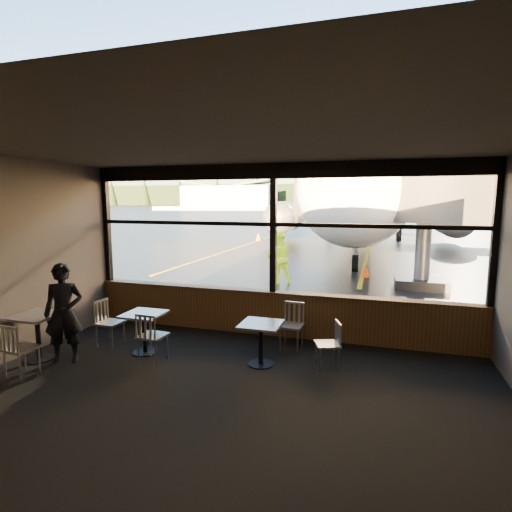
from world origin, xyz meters
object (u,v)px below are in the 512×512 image
at_px(ground_crew, 279,258).
at_px(cafe_table_mid, 145,333).
at_px(cone_nose, 365,271).
at_px(cafe_table_near, 261,344).
at_px(chair_left_s, 21,349).
at_px(cafe_table_left, 38,337).
at_px(passenger, 64,313).
at_px(cone_wing, 258,237).
at_px(airliner, 366,156).
at_px(jet_bridge, 434,209).
at_px(chair_mid_s, 153,336).
at_px(chair_mid_w, 110,323).
at_px(chair_near_e, 327,345).
at_px(chair_near_n, 291,326).

bearing_deg(ground_crew, cafe_table_mid, 54.00).
bearing_deg(cone_nose, cafe_table_near, -99.21).
distance_m(cafe_table_near, chair_left_s, 3.83).
bearing_deg(cafe_table_left, passenger, 7.56).
bearing_deg(chair_left_s, cafe_table_left, 118.74).
bearing_deg(cone_wing, cafe_table_mid, -78.78).
height_order(chair_left_s, cone_wing, chair_left_s).
xyz_separation_m(cafe_table_near, cone_nose, (1.41, 8.70, -0.13)).
height_order(cafe_table_near, passenger, passenger).
xyz_separation_m(cafe_table_near, passenger, (-3.26, -0.87, 0.50)).
bearing_deg(chair_left_s, cone_wing, 101.80).
relative_size(airliner, chair_left_s, 42.94).
bearing_deg(airliner, cafe_table_mid, -98.36).
bearing_deg(ground_crew, chair_left_s, 46.17).
relative_size(jet_bridge, cafe_table_mid, 15.38).
height_order(chair_mid_s, chair_mid_w, same).
distance_m(chair_mid_s, cone_nose, 9.67).
relative_size(cafe_table_near, cafe_table_mid, 0.97).
distance_m(cafe_table_left, cone_wing, 21.68).
height_order(chair_left_s, ground_crew, ground_crew).
bearing_deg(cone_nose, cone_wing, 122.91).
relative_size(jet_bridge, chair_mid_s, 12.90).
distance_m(chair_mid_s, chair_left_s, 2.02).
distance_m(chair_left_s, ground_crew, 8.48).
height_order(cafe_table_near, cafe_table_mid, cafe_table_mid).
height_order(airliner, chair_mid_w, airliner).
bearing_deg(cone_nose, jet_bridge, -39.81).
relative_size(chair_near_e, ground_crew, 0.45).
distance_m(chair_near_e, chair_left_s, 4.92).
bearing_deg(ground_crew, jet_bridge, 155.59).
bearing_deg(chair_near_e, cafe_table_mid, 74.90).
height_order(ground_crew, cone_wing, ground_crew).
relative_size(chair_near_n, cone_wing, 1.66).
relative_size(airliner, chair_near_n, 43.34).
xyz_separation_m(chair_mid_w, passenger, (-0.24, -0.88, 0.41)).
bearing_deg(cone_nose, cafe_table_left, -118.28).
distance_m(cafe_table_left, chair_near_n, 4.50).
xyz_separation_m(jet_bridge, chair_near_n, (-3.07, -6.14, -2.09)).
relative_size(chair_near_e, chair_mid_w, 0.89).
height_order(airliner, cafe_table_near, airliner).
bearing_deg(cafe_table_left, chair_near_n, 24.09).
relative_size(cafe_table_near, chair_mid_w, 0.82).
relative_size(chair_near_e, chair_left_s, 0.91).
height_order(jet_bridge, chair_mid_w, jet_bridge).
distance_m(cafe_table_near, cafe_table_mid, 2.18).
height_order(jet_bridge, chair_left_s, jet_bridge).
relative_size(airliner, cone_wing, 71.82).
bearing_deg(chair_mid_w, chair_near_n, 106.87).
relative_size(airliner, cafe_table_left, 46.11).
height_order(airliner, passenger, airliner).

